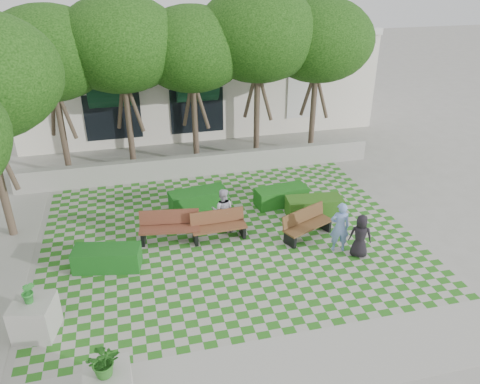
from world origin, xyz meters
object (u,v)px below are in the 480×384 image
object	(u,v)px
hedge_west	(107,258)
planter_back	(35,316)
hedge_east	(314,207)
bench_west	(170,227)
person_blue	(340,227)
person_dark	(360,236)
person_white	(223,210)
planter_front	(108,383)
bench_east	(307,224)
hedge_midleft	(198,200)
hedge_midright	(281,196)
bench_mid	(219,226)

from	to	relation	value
hedge_west	planter_back	xyz separation A→B (m)	(-1.69, -2.37, 0.19)
hedge_east	hedge_west	world-z (taller)	hedge_east
bench_west	person_blue	distance (m)	5.44
hedge_west	planter_back	bearing A→B (deg)	-125.54
hedge_east	person_blue	world-z (taller)	person_blue
bench_west	person_blue	size ratio (longest dim) A/B	1.20
person_blue	person_dark	xyz separation A→B (m)	(0.49, -0.45, -0.13)
planter_back	person_dark	bearing A→B (deg)	7.00
hedge_west	person_blue	bearing A→B (deg)	-6.25
person_white	planter_front	bearing A→B (deg)	74.16
bench_east	hedge_east	world-z (taller)	bench_east
planter_front	person_white	distance (m)	7.31
hedge_midleft	hedge_west	size ratio (longest dim) A/B	1.06
hedge_midleft	person_white	xyz separation A→B (m)	(0.56, -1.70, 0.41)
person_dark	person_white	world-z (taller)	person_white
bench_east	hedge_east	size ratio (longest dim) A/B	0.97
hedge_west	planter_back	distance (m)	2.91
hedge_midright	planter_back	size ratio (longest dim) A/B	1.23
hedge_west	person_dark	xyz separation A→B (m)	(7.58, -1.23, 0.37)
planter_front	person_white	xyz separation A→B (m)	(3.73, 6.29, 0.10)
hedge_midright	person_dark	bearing A→B (deg)	-71.60
bench_west	hedge_midright	distance (m)	4.58
bench_east	hedge_midleft	distance (m)	4.21
bench_east	bench_west	distance (m)	4.50
bench_east	hedge_midleft	size ratio (longest dim) A/B	0.92
hedge_midright	person_dark	size ratio (longest dim) A/B	1.37
hedge_midright	person_blue	xyz separation A→B (m)	(0.77, -3.35, 0.50)
planter_front	person_blue	size ratio (longest dim) A/B	0.99
bench_east	hedge_west	bearing A→B (deg)	158.16
bench_mid	planter_front	xyz separation A→B (m)	(-3.48, -5.83, 0.22)
bench_west	person_white	size ratio (longest dim) A/B	1.30
hedge_west	hedge_east	bearing A→B (deg)	11.74
bench_east	planter_back	world-z (taller)	planter_back
hedge_midright	planter_back	distance (m)	9.41
hedge_midright	person_blue	distance (m)	3.47
hedge_midleft	planter_back	distance (m)	7.28
hedge_midleft	hedge_east	bearing A→B (deg)	-20.69
hedge_east	planter_front	distance (m)	9.64
planter_front	planter_back	world-z (taller)	planter_front
person_blue	person_white	xyz separation A→B (m)	(-3.29, 2.06, -0.07)
person_dark	planter_front	bearing A→B (deg)	52.78
hedge_west	person_white	xyz separation A→B (m)	(3.80, 1.28, 0.43)
hedge_midright	person_blue	world-z (taller)	person_blue
hedge_midright	planter_front	world-z (taller)	planter_front
hedge_east	planter_back	distance (m)	9.69
hedge_midright	person_dark	distance (m)	4.02
bench_east	hedge_east	distance (m)	1.51
hedge_west	planter_front	bearing A→B (deg)	-89.12
bench_west	hedge_west	world-z (taller)	bench_west
person_dark	bench_east	bearing A→B (deg)	-24.67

